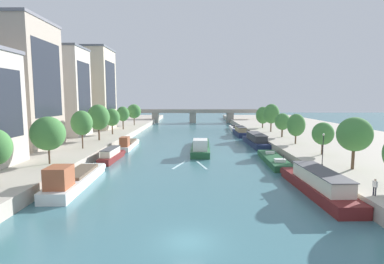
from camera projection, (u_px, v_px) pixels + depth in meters
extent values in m
plane|color=#42757F|center=(188.00, 242.00, 22.36)|extent=(400.00, 400.00, 0.00)
cube|color=#B7AD9E|center=(60.00, 136.00, 77.11)|extent=(36.00, 170.00, 1.65)
cube|color=#B7AD9E|center=(324.00, 137.00, 76.71)|extent=(36.00, 170.00, 1.65)
cube|color=#235633|center=(201.00, 148.00, 61.47)|extent=(4.09, 18.91, 1.12)
cube|color=#235633|center=(201.00, 140.00, 71.14)|extent=(3.36, 1.34, 0.93)
cube|color=#235633|center=(201.00, 145.00, 61.40)|extent=(4.16, 18.92, 0.06)
cube|color=white|center=(200.00, 145.00, 54.93)|extent=(2.74, 3.84, 1.98)
cube|color=black|center=(200.00, 142.00, 56.78)|extent=(2.10, 0.10, 0.55)
cube|color=brown|center=(201.00, 142.00, 63.24)|extent=(3.03, 9.86, 0.36)
cylinder|color=#232328|center=(203.00, 146.00, 55.71)|extent=(0.07, 0.07, 1.10)
cube|color=silver|center=(202.00, 165.00, 47.86)|extent=(1.82, 5.91, 0.03)
cube|color=silver|center=(179.00, 165.00, 47.99)|extent=(2.18, 5.82, 0.03)
cube|color=silver|center=(76.00, 181.00, 36.64)|extent=(3.48, 14.39, 1.18)
cube|color=silver|center=(95.00, 166.00, 44.08)|extent=(2.96, 1.33, 0.96)
cube|color=silver|center=(76.00, 176.00, 36.57)|extent=(3.54, 14.39, 0.06)
cube|color=#9E5133|center=(59.00, 177.00, 31.60)|extent=(2.39, 2.93, 2.29)
cube|color=black|center=(64.00, 171.00, 32.99)|extent=(1.85, 0.08, 0.64)
cube|color=brown|center=(80.00, 171.00, 37.96)|extent=(2.61, 7.51, 0.36)
cylinder|color=#232328|center=(66.00, 181.00, 32.25)|extent=(0.07, 0.07, 1.10)
cube|color=maroon|center=(112.00, 158.00, 51.33)|extent=(2.34, 9.44, 1.01)
cube|color=maroon|center=(120.00, 152.00, 56.32)|extent=(1.94, 1.29, 0.87)
cube|color=maroon|center=(112.00, 155.00, 51.27)|extent=(2.38, 9.44, 0.06)
cube|color=beige|center=(111.00, 152.00, 50.73)|extent=(1.86, 6.06, 1.12)
cube|color=#4C4C51|center=(110.00, 148.00, 50.66)|extent=(1.98, 6.24, 0.08)
cylinder|color=#232328|center=(108.00, 154.00, 48.40)|extent=(0.07, 0.07, 1.10)
cube|color=silver|center=(129.00, 145.00, 65.03)|extent=(2.47, 12.97, 0.91)
cube|color=silver|center=(135.00, 140.00, 71.79)|extent=(2.14, 1.24, 0.82)
cube|color=silver|center=(129.00, 143.00, 64.97)|extent=(2.52, 12.97, 0.06)
cube|color=#9E5133|center=(125.00, 142.00, 60.49)|extent=(1.72, 2.62, 1.90)
cube|color=black|center=(126.00, 139.00, 61.75)|extent=(1.34, 0.06, 0.53)
cube|color=brown|center=(130.00, 141.00, 66.23)|extent=(1.87, 6.76, 0.36)
cylinder|color=#232328|center=(127.00, 143.00, 61.05)|extent=(0.07, 0.07, 1.10)
cube|color=maroon|center=(317.00, 188.00, 33.56)|extent=(3.58, 15.36, 1.19)
cube|color=maroon|center=(292.00, 170.00, 41.48)|extent=(2.97, 1.34, 0.96)
cube|color=maroon|center=(317.00, 183.00, 33.49)|extent=(3.64, 15.36, 0.06)
cube|color=beige|center=(321.00, 178.00, 32.64)|extent=(2.84, 9.85, 1.53)
cube|color=#4C4C51|center=(321.00, 171.00, 32.55)|extent=(3.04, 10.15, 0.08)
cylinder|color=#232328|center=(343.00, 191.00, 28.88)|extent=(0.07, 0.07, 1.10)
cube|color=#235633|center=(274.00, 160.00, 49.51)|extent=(3.47, 13.90, 0.93)
cube|color=#235633|center=(265.00, 152.00, 56.69)|extent=(2.84, 1.31, 0.83)
cube|color=#235633|center=(274.00, 157.00, 49.45)|extent=(3.53, 13.90, 0.06)
cube|color=white|center=(270.00, 152.00, 52.43)|extent=(1.51, 0.96, 0.40)
cube|color=white|center=(280.00, 160.00, 45.58)|extent=(1.66, 1.16, 0.48)
cylinder|color=#232328|center=(283.00, 159.00, 45.26)|extent=(0.07, 0.07, 1.10)
cube|color=#1E284C|center=(256.00, 143.00, 68.00)|extent=(3.43, 15.48, 1.18)
cube|color=#1E284C|center=(248.00, 137.00, 75.99)|extent=(2.99, 1.31, 0.96)
cube|color=#1E284C|center=(256.00, 140.00, 67.93)|extent=(3.49, 15.48, 0.06)
cube|color=#38383D|center=(256.00, 137.00, 67.07)|extent=(2.75, 9.92, 1.50)
cube|color=#4C4C51|center=(257.00, 134.00, 66.98)|extent=(2.95, 10.22, 0.08)
cylinder|color=#232328|center=(263.00, 140.00, 63.27)|extent=(0.07, 0.07, 1.10)
cube|color=#1E284C|center=(240.00, 133.00, 85.22)|extent=(2.68, 12.11, 1.29)
cube|color=#1E284C|center=(237.00, 131.00, 91.56)|extent=(2.45, 1.29, 1.01)
cube|color=#1E284C|center=(240.00, 131.00, 85.15)|extent=(2.73, 12.11, 0.06)
cube|color=tan|center=(241.00, 129.00, 84.47)|extent=(2.18, 7.76, 1.28)
cube|color=#4C4C51|center=(241.00, 127.00, 84.39)|extent=(2.33, 7.99, 0.08)
cylinder|color=#232328|center=(244.00, 130.00, 81.48)|extent=(0.07, 0.07, 1.10)
cube|color=silver|center=(234.00, 129.00, 99.40)|extent=(2.55, 12.15, 1.11)
cube|color=silver|center=(232.00, 126.00, 105.75)|extent=(2.22, 1.28, 0.92)
cube|color=silver|center=(234.00, 127.00, 99.34)|extent=(2.60, 12.15, 0.06)
cube|color=#38383D|center=(233.00, 125.00, 101.96)|extent=(1.17, 0.92, 0.40)
cube|color=#38383D|center=(235.00, 127.00, 95.94)|extent=(1.29, 1.13, 0.48)
cylinder|color=#232328|center=(236.00, 126.00, 95.66)|extent=(0.07, 0.07, 1.10)
cylinder|color=brown|center=(49.00, 153.00, 41.20)|extent=(0.25, 0.25, 2.97)
ellipsoid|color=#427F3D|center=(48.00, 134.00, 40.88)|extent=(4.62, 4.62, 4.67)
cylinder|color=brown|center=(82.00, 139.00, 53.76)|extent=(0.24, 0.24, 3.45)
ellipsoid|color=#427F3D|center=(82.00, 123.00, 53.42)|extent=(3.80, 3.80, 4.44)
cylinder|color=brown|center=(99.00, 132.00, 64.32)|extent=(0.36, 0.36, 3.50)
ellipsoid|color=#427F3D|center=(98.00, 117.00, 63.95)|extent=(4.69, 4.69, 5.49)
cylinder|color=brown|center=(112.00, 128.00, 75.02)|extent=(0.34, 0.34, 3.09)
ellipsoid|color=#427F3D|center=(112.00, 117.00, 74.71)|extent=(3.88, 3.88, 4.36)
cylinder|color=brown|center=(123.00, 124.00, 86.76)|extent=(0.37, 0.37, 3.35)
ellipsoid|color=#427F3D|center=(123.00, 114.00, 86.43)|extent=(3.75, 3.75, 4.28)
cylinder|color=brown|center=(134.00, 120.00, 99.90)|extent=(0.31, 0.31, 3.38)
ellipsoid|color=#427F3D|center=(134.00, 111.00, 99.56)|extent=(4.65, 4.65, 4.71)
cylinder|color=brown|center=(353.00, 156.00, 38.12)|extent=(0.38, 0.38, 3.34)
ellipsoid|color=#427F3D|center=(354.00, 134.00, 37.79)|extent=(4.29, 4.29, 4.37)
cylinder|color=brown|center=(322.00, 147.00, 48.12)|extent=(0.29, 0.29, 2.41)
ellipsoid|color=#427F3D|center=(323.00, 134.00, 47.87)|extent=(3.41, 3.41, 3.65)
cylinder|color=brown|center=(296.00, 137.00, 59.29)|extent=(0.30, 0.30, 2.55)
ellipsoid|color=#427F3D|center=(296.00, 125.00, 59.01)|extent=(3.54, 3.54, 4.48)
cylinder|color=brown|center=(282.00, 132.00, 69.67)|extent=(0.37, 0.37, 2.54)
ellipsoid|color=#427F3D|center=(282.00, 122.00, 69.40)|extent=(3.54, 3.54, 3.93)
cylinder|color=brown|center=(271.00, 125.00, 80.59)|extent=(0.36, 0.36, 3.44)
ellipsoid|color=#427F3D|center=(271.00, 114.00, 80.22)|extent=(4.31, 4.31, 5.28)
cylinder|color=brown|center=(263.00, 124.00, 90.91)|extent=(0.34, 0.34, 2.47)
ellipsoid|color=#427F3D|center=(263.00, 115.00, 90.60)|extent=(4.17, 4.17, 5.17)
cylinder|color=black|center=(323.00, 151.00, 39.98)|extent=(0.11, 0.11, 4.10)
sphere|color=#EAE5C6|center=(324.00, 135.00, 39.73)|extent=(0.28, 0.28, 0.28)
cylinder|color=black|center=(322.00, 165.00, 40.20)|extent=(0.22, 0.22, 0.20)
cube|color=#232833|center=(0.00, 104.00, 37.49)|extent=(0.04, 9.47, 9.16)
cube|color=#A89989|center=(20.00, 86.00, 54.13)|extent=(10.21, 12.77, 22.71)
cube|color=slate|center=(16.00, 20.00, 52.81)|extent=(10.51, 13.15, 0.50)
cube|color=#232833|center=(48.00, 79.00, 53.97)|extent=(0.04, 10.21, 13.63)
cube|color=#BCB2A8|center=(63.00, 93.00, 71.53)|extent=(10.63, 9.81, 20.76)
cube|color=#4C515B|center=(60.00, 48.00, 70.32)|extent=(10.94, 10.10, 0.50)
cube|color=#232833|center=(84.00, 88.00, 71.38)|extent=(0.04, 7.85, 12.45)
cube|color=beige|center=(86.00, 90.00, 87.10)|extent=(14.62, 12.30, 23.05)
cube|color=#565B66|center=(84.00, 49.00, 85.75)|extent=(15.06, 12.67, 0.50)
cube|color=#232833|center=(111.00, 86.00, 86.92)|extent=(0.04, 9.84, 13.83)
cube|color=gray|center=(193.00, 112.00, 129.50)|extent=(56.60, 4.40, 0.60)
cube|color=gray|center=(193.00, 111.00, 127.43)|extent=(56.60, 0.30, 0.90)
cube|color=gray|center=(193.00, 110.00, 131.40)|extent=(56.60, 0.30, 0.90)
cube|color=gray|center=(156.00, 118.00, 129.88)|extent=(2.80, 3.60, 4.32)
cube|color=gray|center=(193.00, 118.00, 129.78)|extent=(2.80, 3.60, 4.32)
cube|color=gray|center=(230.00, 118.00, 129.69)|extent=(2.80, 3.60, 4.32)
cylinder|color=#2D2D38|center=(374.00, 191.00, 27.92)|extent=(0.13, 0.13, 0.84)
cylinder|color=#2D2D38|center=(376.00, 192.00, 27.74)|extent=(0.13, 0.13, 0.84)
cube|color=white|center=(375.00, 184.00, 27.75)|extent=(0.31, 0.39, 0.56)
sphere|color=beige|center=(375.00, 180.00, 27.70)|extent=(0.21, 0.21, 0.21)
cylinder|color=white|center=(373.00, 183.00, 27.95)|extent=(0.09, 0.09, 0.54)
cylinder|color=white|center=(377.00, 185.00, 27.55)|extent=(0.09, 0.09, 0.54)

